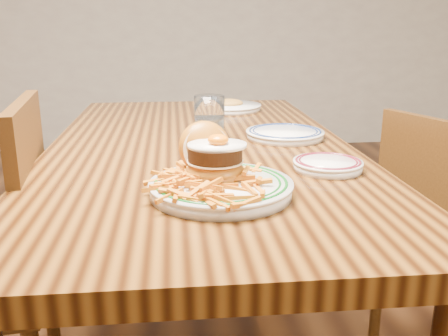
{
  "coord_description": "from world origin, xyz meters",
  "views": [
    {
      "loc": [
        -0.07,
        -1.39,
        1.09
      ],
      "look_at": [
        0.02,
        -0.44,
        0.81
      ],
      "focal_mm": 40.0,
      "sensor_mm": 36.0,
      "label": 1
    }
  ],
  "objects": [
    {
      "name": "side_plate",
      "position": [
        0.29,
        -0.29,
        0.76
      ],
      "size": [
        0.16,
        0.16,
        0.03
      ],
      "rotation": [
        0.0,
        0.0,
        0.07
      ],
      "color": "silver",
      "rests_on": "table"
    },
    {
      "name": "chair_right",
      "position": [
        0.76,
        -0.05,
        0.44
      ],
      "size": [
        0.5,
        0.5,
        0.83
      ],
      "rotation": [
        0.0,
        0.0,
        3.51
      ],
      "color": "#3E250D",
      "rests_on": "floor"
    },
    {
      "name": "main_plate",
      "position": [
        0.01,
        -0.43,
        0.79
      ],
      "size": [
        0.29,
        0.31,
        0.14
      ],
      "rotation": [
        0.0,
        0.0,
        0.24
      ],
      "color": "silver",
      "rests_on": "table"
    },
    {
      "name": "water_glass",
      "position": [
        0.03,
        0.04,
        0.81
      ],
      "size": [
        0.09,
        0.09,
        0.13
      ],
      "color": "white",
      "rests_on": "table"
    },
    {
      "name": "table",
      "position": [
        0.0,
        0.0,
        0.66
      ],
      "size": [
        0.85,
        1.6,
        0.75
      ],
      "color": "black",
      "rests_on": "floor"
    },
    {
      "name": "rear_plate",
      "position": [
        0.26,
        0.05,
        0.76
      ],
      "size": [
        0.23,
        0.23,
        0.03
      ],
      "rotation": [
        0.0,
        0.0,
        0.19
      ],
      "color": "silver",
      "rests_on": "table"
    },
    {
      "name": "far_plate",
      "position": [
        0.15,
        0.55,
        0.77
      ],
      "size": [
        0.25,
        0.25,
        0.05
      ],
      "rotation": [
        0.0,
        0.0,
        -0.08
      ],
      "color": "silver",
      "rests_on": "table"
    }
  ]
}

